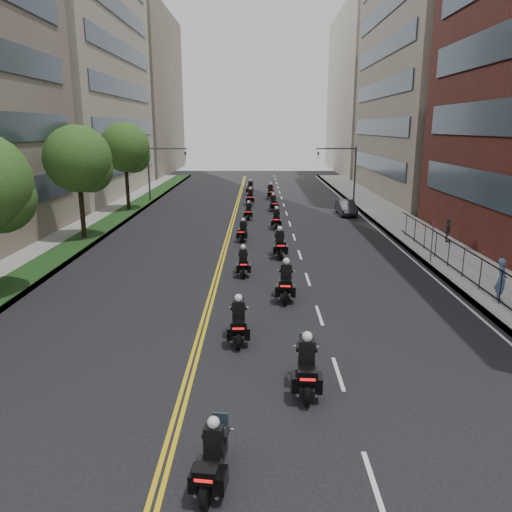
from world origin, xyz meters
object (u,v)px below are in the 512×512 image
at_px(motorcycle_1, 307,369).
at_px(motorcycle_2, 239,323).
at_px(motorcycle_3, 286,283).
at_px(motorcycle_7, 276,220).
at_px(motorcycle_4, 243,263).
at_px(motorcycle_8, 249,212).
at_px(motorcycle_5, 280,245).
at_px(motorcycle_11, 271,193).
at_px(motorcycle_0, 213,460).
at_px(pedestrian_c, 448,231).
at_px(pedestrian_a, 501,280).
at_px(motorcycle_6, 243,232).
at_px(motorcycle_12, 250,188).
at_px(motorcycle_10, 250,198).
at_px(parked_sedan, 346,208).
at_px(motorcycle_9, 273,204).

xyz_separation_m(motorcycle_1, motorcycle_2, (-2.11, 3.56, -0.03)).
xyz_separation_m(motorcycle_3, motorcycle_7, (0.14, 16.14, -0.07)).
bearing_deg(motorcycle_4, motorcycle_8, 87.30).
xyz_separation_m(motorcycle_5, motorcycle_11, (0.03, 24.57, -0.02)).
relative_size(motorcycle_0, pedestrian_c, 1.39).
height_order(motorcycle_8, pedestrian_a, pedestrian_a).
bearing_deg(motorcycle_6, motorcycle_5, -55.11).
xyz_separation_m(motorcycle_4, pedestrian_a, (11.30, -4.37, 0.47)).
bearing_deg(motorcycle_11, motorcycle_12, 113.94).
bearing_deg(pedestrian_a, motorcycle_7, 39.87).
distance_m(motorcycle_10, parked_sedan, 10.37).
xyz_separation_m(motorcycle_11, motorcycle_12, (-2.24, 3.79, -0.01)).
relative_size(motorcycle_3, motorcycle_8, 1.19).
xyz_separation_m(motorcycle_8, motorcycle_12, (-0.12, 15.92, 0.07)).
bearing_deg(parked_sedan, motorcycle_0, -105.67).
bearing_deg(motorcycle_4, parked_sedan, 62.47).
xyz_separation_m(motorcycle_7, motorcycle_9, (0.00, 8.13, -0.01)).
bearing_deg(motorcycle_12, motorcycle_7, -77.09).
bearing_deg(motorcycle_2, motorcycle_9, 84.30).
xyz_separation_m(motorcycle_10, motorcycle_12, (-0.13, 7.75, -0.01)).
bearing_deg(motorcycle_0, pedestrian_c, 67.01).
relative_size(motorcycle_1, motorcycle_9, 1.08).
bearing_deg(motorcycle_2, motorcycle_3, 65.21).
distance_m(motorcycle_4, motorcycle_11, 28.41).
bearing_deg(pedestrian_a, motorcycle_10, 32.73).
bearing_deg(motorcycle_1, motorcycle_7, 93.86).
bearing_deg(pedestrian_c, pedestrian_a, -172.27).
xyz_separation_m(motorcycle_6, motorcycle_9, (2.42, 12.41, 0.05)).
height_order(motorcycle_6, motorcycle_10, motorcycle_10).
height_order(motorcycle_2, pedestrian_c, motorcycle_2).
bearing_deg(parked_sedan, motorcycle_10, 143.72).
distance_m(motorcycle_0, pedestrian_c, 26.56).
distance_m(motorcycle_1, motorcycle_5, 15.62).
bearing_deg(motorcycle_3, pedestrian_a, 0.86).
relative_size(motorcycle_6, motorcycle_7, 0.91).
height_order(motorcycle_10, pedestrian_a, pedestrian_a).
distance_m(motorcycle_6, pedestrian_c, 13.51).
relative_size(motorcycle_8, motorcycle_12, 0.90).
height_order(motorcycle_2, pedestrian_a, pedestrian_a).
bearing_deg(pedestrian_a, pedestrian_c, 1.76).
relative_size(motorcycle_5, motorcycle_9, 1.10).
bearing_deg(motorcycle_11, parked_sedan, -63.65).
xyz_separation_m(motorcycle_1, motorcycle_3, (-0.17, 8.08, 0.03)).
bearing_deg(motorcycle_8, parked_sedan, 17.82).
bearing_deg(pedestrian_a, motorcycle_0, 146.20).
relative_size(motorcycle_7, motorcycle_8, 1.08).
relative_size(motorcycle_3, motorcycle_12, 1.07).
distance_m(motorcycle_1, motorcycle_8, 28.15).
bearing_deg(pedestrian_a, motorcycle_4, 80.10).
height_order(motorcycle_7, motorcycle_9, motorcycle_7).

